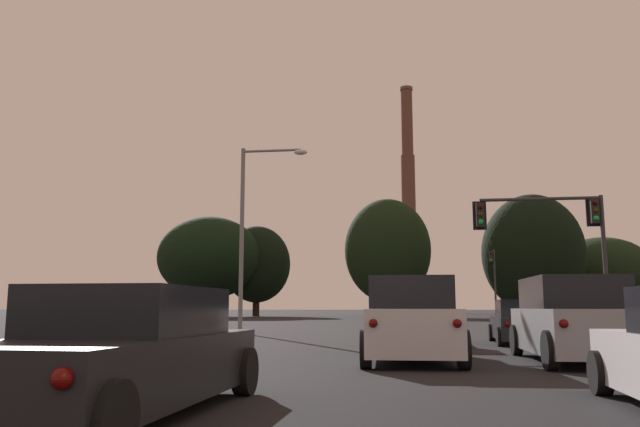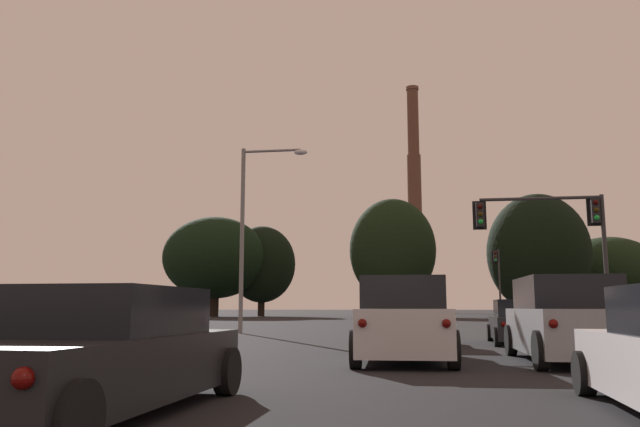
{
  "view_description": "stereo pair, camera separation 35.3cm",
  "coord_description": "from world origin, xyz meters",
  "px_view_note": "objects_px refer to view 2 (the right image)",
  "views": [
    {
      "loc": [
        -0.27,
        -1.94,
        1.19
      ],
      "look_at": [
        -4.18,
        26.44,
        5.51
      ],
      "focal_mm": 35.0,
      "sensor_mm": 36.0,
      "label": 1
    },
    {
      "loc": [
        0.08,
        -1.89,
        1.19
      ],
      "look_at": [
        -4.18,
        26.44,
        5.51
      ],
      "focal_mm": 35.0,
      "sensor_mm": 36.0,
      "label": 2
    }
  ],
  "objects_px": {
    "suv_center_lane_second": "(402,320)",
    "street_lamp": "(252,218)",
    "hatchback_center_lane_front": "(414,324)",
    "smokestack": "(415,221)",
    "traffic_light_overhead_right": "(559,228)",
    "traffic_light_far_right": "(498,274)",
    "hatchback_right_lane_front": "(520,324)",
    "sedan_left_lane_third": "(100,355)",
    "suv_right_lane_second": "(567,321)"
  },
  "relations": [
    {
      "from": "traffic_light_overhead_right",
      "to": "sedan_left_lane_third",
      "type": "bearing_deg",
      "value": -115.08
    },
    {
      "from": "traffic_light_overhead_right",
      "to": "suv_right_lane_second",
      "type": "bearing_deg",
      "value": -102.41
    },
    {
      "from": "sedan_left_lane_third",
      "to": "hatchback_center_lane_front",
      "type": "height_order",
      "value": "hatchback_center_lane_front"
    },
    {
      "from": "street_lamp",
      "to": "smokestack",
      "type": "distance_m",
      "value": 106.92
    },
    {
      "from": "hatchback_center_lane_front",
      "to": "traffic_light_overhead_right",
      "type": "relative_size",
      "value": 0.7
    },
    {
      "from": "traffic_light_far_right",
      "to": "street_lamp",
      "type": "relative_size",
      "value": 0.75
    },
    {
      "from": "hatchback_right_lane_front",
      "to": "traffic_light_far_right",
      "type": "relative_size",
      "value": 0.64
    },
    {
      "from": "street_lamp",
      "to": "suv_right_lane_second",
      "type": "bearing_deg",
      "value": -52.23
    },
    {
      "from": "suv_right_lane_second",
      "to": "street_lamp",
      "type": "bearing_deg",
      "value": 128.0
    },
    {
      "from": "suv_center_lane_second",
      "to": "hatchback_center_lane_front",
      "type": "relative_size",
      "value": 1.21
    },
    {
      "from": "traffic_light_overhead_right",
      "to": "smokestack",
      "type": "xyz_separation_m",
      "value": [
        -5.54,
        107.06,
        14.97
      ]
    },
    {
      "from": "traffic_light_overhead_right",
      "to": "street_lamp",
      "type": "xyz_separation_m",
      "value": [
        -13.6,
        1.37,
        0.89
      ]
    },
    {
      "from": "traffic_light_overhead_right",
      "to": "street_lamp",
      "type": "height_order",
      "value": "street_lamp"
    },
    {
      "from": "sedan_left_lane_third",
      "to": "hatchback_center_lane_front",
      "type": "xyz_separation_m",
      "value": [
        3.47,
        13.4,
        -0.0
      ]
    },
    {
      "from": "suv_center_lane_second",
      "to": "hatchback_right_lane_front",
      "type": "bearing_deg",
      "value": 60.46
    },
    {
      "from": "street_lamp",
      "to": "smokestack",
      "type": "bearing_deg",
      "value": 85.64
    },
    {
      "from": "hatchback_center_lane_front",
      "to": "traffic_light_overhead_right",
      "type": "xyz_separation_m",
      "value": [
        6.09,
        7.02,
        3.82
      ]
    },
    {
      "from": "hatchback_right_lane_front",
      "to": "sedan_left_lane_third",
      "type": "bearing_deg",
      "value": -112.34
    },
    {
      "from": "suv_center_lane_second",
      "to": "traffic_light_overhead_right",
      "type": "xyz_separation_m",
      "value": [
        6.35,
        12.71,
        3.58
      ]
    },
    {
      "from": "sedan_left_lane_third",
      "to": "suv_right_lane_second",
      "type": "distance_m",
      "value": 10.36
    },
    {
      "from": "suv_center_lane_second",
      "to": "sedan_left_lane_third",
      "type": "bearing_deg",
      "value": -114.49
    },
    {
      "from": "hatchback_right_lane_front",
      "to": "smokestack",
      "type": "relative_size",
      "value": 0.08
    },
    {
      "from": "hatchback_center_lane_front",
      "to": "smokestack",
      "type": "bearing_deg",
      "value": 89.69
    },
    {
      "from": "suv_center_lane_second",
      "to": "suv_right_lane_second",
      "type": "bearing_deg",
      "value": -0.08
    },
    {
      "from": "suv_center_lane_second",
      "to": "traffic_light_far_right",
      "type": "relative_size",
      "value": 0.75
    },
    {
      "from": "sedan_left_lane_third",
      "to": "smokestack",
      "type": "bearing_deg",
      "value": 89.6
    },
    {
      "from": "suv_right_lane_second",
      "to": "hatchback_center_lane_front",
      "type": "distance_m",
      "value": 6.49
    },
    {
      "from": "suv_center_lane_second",
      "to": "hatchback_center_lane_front",
      "type": "xyz_separation_m",
      "value": [
        0.26,
        5.69,
        -0.23
      ]
    },
    {
      "from": "sedan_left_lane_third",
      "to": "street_lamp",
      "type": "bearing_deg",
      "value": 101.91
    },
    {
      "from": "suv_center_lane_second",
      "to": "smokestack",
      "type": "bearing_deg",
      "value": 87.72
    },
    {
      "from": "smokestack",
      "to": "sedan_left_lane_third",
      "type": "bearing_deg",
      "value": -91.8
    },
    {
      "from": "sedan_left_lane_third",
      "to": "hatchback_center_lane_front",
      "type": "bearing_deg",
      "value": 76.9
    },
    {
      "from": "sedan_left_lane_third",
      "to": "smokestack",
      "type": "height_order",
      "value": "smokestack"
    },
    {
      "from": "sedan_left_lane_third",
      "to": "traffic_light_far_right",
      "type": "bearing_deg",
      "value": 79.53
    },
    {
      "from": "smokestack",
      "to": "street_lamp",
      "type": "bearing_deg",
      "value": -94.36
    },
    {
      "from": "sedan_left_lane_third",
      "to": "suv_right_lane_second",
      "type": "height_order",
      "value": "suv_right_lane_second"
    },
    {
      "from": "hatchback_right_lane_front",
      "to": "traffic_light_far_right",
      "type": "height_order",
      "value": "traffic_light_far_right"
    },
    {
      "from": "traffic_light_far_right",
      "to": "traffic_light_overhead_right",
      "type": "bearing_deg",
      "value": -92.94
    },
    {
      "from": "hatchback_right_lane_front",
      "to": "street_lamp",
      "type": "relative_size",
      "value": 0.48
    },
    {
      "from": "hatchback_right_lane_front",
      "to": "suv_right_lane_second",
      "type": "bearing_deg",
      "value": -88.19
    },
    {
      "from": "suv_right_lane_second",
      "to": "hatchback_center_lane_front",
      "type": "bearing_deg",
      "value": 120.98
    },
    {
      "from": "suv_center_lane_second",
      "to": "suv_right_lane_second",
      "type": "height_order",
      "value": "same"
    },
    {
      "from": "sedan_left_lane_third",
      "to": "traffic_light_far_right",
      "type": "height_order",
      "value": "traffic_light_far_right"
    },
    {
      "from": "suv_center_lane_second",
      "to": "street_lamp",
      "type": "relative_size",
      "value": 0.56
    },
    {
      "from": "sedan_left_lane_third",
      "to": "traffic_light_overhead_right",
      "type": "bearing_deg",
      "value": 66.32
    },
    {
      "from": "street_lamp",
      "to": "hatchback_center_lane_front",
      "type": "bearing_deg",
      "value": -48.19
    },
    {
      "from": "hatchback_right_lane_front",
      "to": "smokestack",
      "type": "xyz_separation_m",
      "value": [
        -2.88,
        112.73,
        18.78
      ]
    },
    {
      "from": "traffic_light_overhead_right",
      "to": "smokestack",
      "type": "height_order",
      "value": "smokestack"
    },
    {
      "from": "suv_right_lane_second",
      "to": "traffic_light_overhead_right",
      "type": "relative_size",
      "value": 0.84
    },
    {
      "from": "traffic_light_overhead_right",
      "to": "traffic_light_far_right",
      "type": "bearing_deg",
      "value": 87.06
    }
  ]
}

